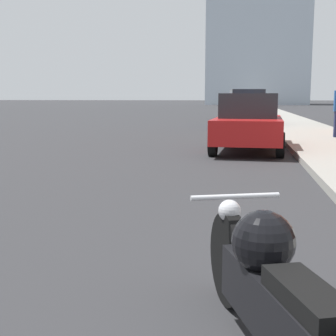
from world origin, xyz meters
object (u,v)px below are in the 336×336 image
(parked_car_red, at_px, (249,123))
(parked_car_black, at_px, (243,105))
(parked_car_silver, at_px, (244,103))
(parked_car_blue, at_px, (246,108))
(motorcycle, at_px, (277,296))

(parked_car_red, height_order, parked_car_black, parked_car_black)
(parked_car_red, height_order, parked_car_silver, parked_car_silver)
(parked_car_red, relative_size, parked_car_silver, 1.02)
(parked_car_blue, relative_size, parked_car_black, 1.04)
(parked_car_blue, bearing_deg, parked_car_red, -95.62)
(parked_car_black, relative_size, parked_car_silver, 1.00)
(motorcycle, distance_m, parked_car_black, 31.47)
(motorcycle, relative_size, parked_car_red, 0.57)
(parked_car_red, bearing_deg, parked_car_silver, 92.98)
(parked_car_black, bearing_deg, parked_car_blue, -89.86)
(motorcycle, bearing_deg, parked_car_red, 70.93)
(motorcycle, relative_size, parked_car_black, 0.59)
(motorcycle, bearing_deg, parked_car_black, 71.00)
(parked_car_blue, xyz_separation_m, parked_car_black, (-0.11, 10.20, -0.02))
(parked_car_silver, bearing_deg, parked_car_red, -95.00)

